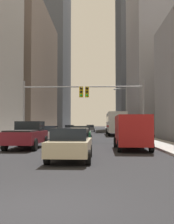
{
  "coord_description": "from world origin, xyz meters",
  "views": [
    {
      "loc": [
        1.31,
        -5.41,
        1.71
      ],
      "look_at": [
        0.0,
        31.84,
        3.36
      ],
      "focal_mm": 43.37,
      "sensor_mm": 36.0,
      "label": 1
    }
  ],
  "objects_px": {
    "cargo_van_red": "(132,130)",
    "sedan_beige": "(71,144)",
    "sedan_green": "(81,134)",
    "sedan_grey": "(90,128)",
    "pickup_truck_maroon": "(27,135)",
    "sedan_black": "(70,129)",
    "traffic_signal_near_left": "(50,99)",
    "traffic_signal_near_right": "(117,99)",
    "city_bus": "(116,123)",
    "sedan_white": "(49,133)"
  },
  "relations": [
    {
      "from": "city_bus",
      "to": "sedan_white",
      "type": "relative_size",
      "value": 2.7
    },
    {
      "from": "sedan_black",
      "to": "sedan_beige",
      "type": "bearing_deg",
      "value": -84.28
    },
    {
      "from": "city_bus",
      "to": "traffic_signal_near_left",
      "type": "height_order",
      "value": "traffic_signal_near_left"
    },
    {
      "from": "city_bus",
      "to": "pickup_truck_maroon",
      "type": "xyz_separation_m",
      "value": [
        -7.81,
        -22.85,
        -1.0
      ]
    },
    {
      "from": "traffic_signal_near_right",
      "to": "traffic_signal_near_left",
      "type": "bearing_deg",
      "value": 180.0
    },
    {
      "from": "city_bus",
      "to": "traffic_signal_near_left",
      "type": "xyz_separation_m",
      "value": [
        -7.53,
        -15.08,
        2.21
      ]
    },
    {
      "from": "sedan_green",
      "to": "sedan_black",
      "type": "bearing_deg",
      "value": 98.09
    },
    {
      "from": "sedan_black",
      "to": "traffic_signal_near_right",
      "type": "xyz_separation_m",
      "value": [
        7.06,
        -23.97,
        3.36
      ]
    },
    {
      "from": "sedan_green",
      "to": "sedan_white",
      "type": "distance_m",
      "value": 3.96
    },
    {
      "from": "sedan_beige",
      "to": "traffic_signal_near_left",
      "type": "xyz_separation_m",
      "value": [
        -3.38,
        14.0,
        3.37
      ]
    },
    {
      "from": "cargo_van_red",
      "to": "sedan_beige",
      "type": "bearing_deg",
      "value": -122.95
    },
    {
      "from": "sedan_green",
      "to": "sedan_black",
      "type": "height_order",
      "value": "same"
    },
    {
      "from": "sedan_beige",
      "to": "sedan_black",
      "type": "relative_size",
      "value": 1.01
    },
    {
      "from": "city_bus",
      "to": "cargo_van_red",
      "type": "bearing_deg",
      "value": -91.45
    },
    {
      "from": "sedan_beige",
      "to": "sedan_white",
      "type": "distance_m",
      "value": 15.32
    },
    {
      "from": "pickup_truck_maroon",
      "to": "cargo_van_red",
      "type": "bearing_deg",
      "value": -5.93
    },
    {
      "from": "sedan_black",
      "to": "traffic_signal_near_left",
      "type": "bearing_deg",
      "value": -89.0
    },
    {
      "from": "traffic_signal_near_left",
      "to": "traffic_signal_near_right",
      "type": "height_order",
      "value": "same"
    },
    {
      "from": "sedan_green",
      "to": "sedan_beige",
      "type": "bearing_deg",
      "value": -88.94
    },
    {
      "from": "sedan_grey",
      "to": "cargo_van_red",
      "type": "bearing_deg",
      "value": -84.92
    },
    {
      "from": "sedan_green",
      "to": "pickup_truck_maroon",
      "type": "bearing_deg",
      "value": -117.17
    },
    {
      "from": "sedan_beige",
      "to": "sedan_grey",
      "type": "bearing_deg",
      "value": 90.18
    },
    {
      "from": "city_bus",
      "to": "sedan_grey",
      "type": "relative_size",
      "value": 2.72
    },
    {
      "from": "city_bus",
      "to": "pickup_truck_maroon",
      "type": "height_order",
      "value": "city_bus"
    },
    {
      "from": "sedan_black",
      "to": "traffic_signal_near_right",
      "type": "bearing_deg",
      "value": -73.58
    },
    {
      "from": "sedan_beige",
      "to": "sedan_black",
      "type": "bearing_deg",
      "value": 95.72
    },
    {
      "from": "sedan_green",
      "to": "sedan_grey",
      "type": "relative_size",
      "value": 1.0
    },
    {
      "from": "city_bus",
      "to": "sedan_beige",
      "type": "xyz_separation_m",
      "value": [
        -4.15,
        -29.08,
        -1.16
      ]
    },
    {
      "from": "sedan_beige",
      "to": "traffic_signal_near_left",
      "type": "relative_size",
      "value": 0.7
    },
    {
      "from": "pickup_truck_maroon",
      "to": "sedan_green",
      "type": "height_order",
      "value": "pickup_truck_maroon"
    },
    {
      "from": "sedan_black",
      "to": "traffic_signal_near_left",
      "type": "relative_size",
      "value": 0.7
    },
    {
      "from": "pickup_truck_maroon",
      "to": "sedan_white",
      "type": "bearing_deg",
      "value": 90.04
    },
    {
      "from": "cargo_van_red",
      "to": "sedan_green",
      "type": "height_order",
      "value": "cargo_van_red"
    },
    {
      "from": "sedan_grey",
      "to": "traffic_signal_near_right",
      "type": "relative_size",
      "value": 0.71
    },
    {
      "from": "sedan_white",
      "to": "sedan_beige",
      "type": "bearing_deg",
      "value": -76.13
    },
    {
      "from": "sedan_white",
      "to": "sedan_grey",
      "type": "relative_size",
      "value": 1.01
    },
    {
      "from": "sedan_green",
      "to": "sedan_grey",
      "type": "height_order",
      "value": "same"
    },
    {
      "from": "sedan_white",
      "to": "sedan_green",
      "type": "bearing_deg",
      "value": -29.82
    },
    {
      "from": "pickup_truck_maroon",
      "to": "sedan_beige",
      "type": "distance_m",
      "value": 7.23
    },
    {
      "from": "city_bus",
      "to": "sedan_white",
      "type": "height_order",
      "value": "city_bus"
    },
    {
      "from": "sedan_grey",
      "to": "traffic_signal_near_left",
      "type": "distance_m",
      "value": 33.43
    },
    {
      "from": "sedan_beige",
      "to": "sedan_white",
      "type": "height_order",
      "value": "same"
    },
    {
      "from": "traffic_signal_near_right",
      "to": "sedan_beige",
      "type": "bearing_deg",
      "value": -103.11
    },
    {
      "from": "sedan_grey",
      "to": "traffic_signal_near_right",
      "type": "height_order",
      "value": "traffic_signal_near_right"
    },
    {
      "from": "pickup_truck_maroon",
      "to": "sedan_black",
      "type": "distance_m",
      "value": 31.75
    },
    {
      "from": "sedan_beige",
      "to": "pickup_truck_maroon",
      "type": "bearing_deg",
      "value": 120.5
    },
    {
      "from": "pickup_truck_maroon",
      "to": "traffic_signal_near_left",
      "type": "bearing_deg",
      "value": 87.92
    },
    {
      "from": "city_bus",
      "to": "traffic_signal_near_right",
      "type": "distance_m",
      "value": 15.26
    },
    {
      "from": "sedan_black",
      "to": "traffic_signal_near_right",
      "type": "distance_m",
      "value": 25.21
    },
    {
      "from": "sedan_black",
      "to": "traffic_signal_near_right",
      "type": "height_order",
      "value": "traffic_signal_near_right"
    }
  ]
}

